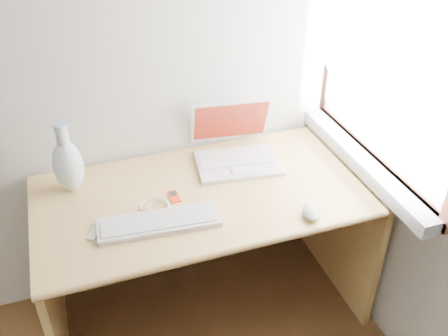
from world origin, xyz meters
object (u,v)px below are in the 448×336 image
object	(u,v)px
desk	(202,218)
vase	(68,164)
external_keyboard	(159,222)
laptop	(234,149)

from	to	relation	value
desk	vase	world-z (taller)	vase
external_keyboard	vase	xyz separation A→B (m)	(-0.29, 0.34, 0.11)
desk	laptop	xyz separation A→B (m)	(0.19, 0.11, 0.27)
external_keyboard	vase	world-z (taller)	vase
laptop	external_keyboard	xyz separation A→B (m)	(-0.42, -0.33, -0.04)
vase	desk	bearing A→B (deg)	-12.02
laptop	external_keyboard	size ratio (longest dim) A/B	0.84
desk	external_keyboard	world-z (taller)	external_keyboard
external_keyboard	laptop	bearing A→B (deg)	43.10
vase	external_keyboard	bearing A→B (deg)	-49.49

